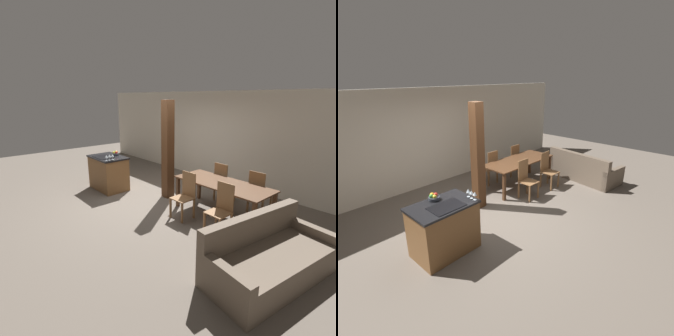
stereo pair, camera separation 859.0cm
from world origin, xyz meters
The scene contains 14 objects.
ground_plane centered at (0.00, 0.00, 0.00)m, with size 16.00×16.00×0.00m, color #665B51.
wall_back centered at (0.00, 2.70, 1.35)m, with size 11.20×0.08×2.70m.
kitchen_island centered at (-1.45, -0.22, 0.47)m, with size 1.11×0.74×0.95m.
fruit_bowl centered at (-1.45, 0.02, 0.99)m, with size 0.20×0.20×0.12m.
wine_glass_near centered at (-0.97, -0.52, 1.06)m, with size 0.07×0.07×0.15m.
wine_glass_middle centered at (-0.97, -0.43, 1.06)m, with size 0.07×0.07×0.15m.
wine_glass_far centered at (-0.97, -0.34, 1.06)m, with size 0.07×0.07×0.15m.
dining_table centered at (1.74, 0.76, 0.66)m, with size 2.12×0.88×0.75m.
dining_chair_near_left centered at (1.26, 0.11, 0.51)m, with size 0.40×0.40×0.99m.
dining_chair_near_right centered at (2.21, 0.11, 0.51)m, with size 0.40×0.40×0.99m.
dining_chair_far_left centered at (1.26, 1.42, 0.51)m, with size 0.40×0.40×0.99m.
dining_chair_far_right centered at (2.21, 1.42, 0.51)m, with size 0.40×0.40×0.99m.
couch centered at (3.45, -0.37, 0.28)m, with size 1.20×2.15×0.86m.
timber_post centered at (0.11, 0.62, 1.23)m, with size 0.24×0.24×2.47m.
Camera 2 is at (-3.62, -3.71, 3.00)m, focal length 28.00 mm.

